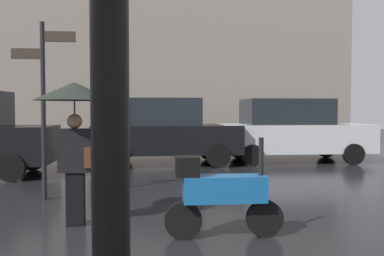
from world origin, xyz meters
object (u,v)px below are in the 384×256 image
parked_scooter (221,193)px  street_signpost (43,93)px  pedestrian_with_umbrella (75,109)px  parked_car_right (165,131)px  parked_car_distant (290,130)px

parked_scooter → street_signpost: bearing=135.9°
pedestrian_with_umbrella → parked_car_right: bearing=-167.8°
pedestrian_with_umbrella → parked_scooter: bearing=93.1°
parked_car_right → parked_scooter: bearing=107.4°
parked_car_distant → parked_scooter: bearing=-120.2°
parked_scooter → street_signpost: (-2.70, 2.44, 1.31)m
parked_car_right → street_signpost: (-2.24, -4.56, 0.90)m
street_signpost → parked_car_right: bearing=63.9°
parked_scooter → street_signpost: 3.87m
parked_scooter → parked_car_right: bearing=91.8°
parked_scooter → parked_car_distant: bearing=63.3°
parked_car_right → street_signpost: bearing=77.5°
parked_car_right → parked_car_distant: parked_car_right is taller
pedestrian_with_umbrella → parked_car_right: size_ratio=0.47×
parked_car_distant → pedestrian_with_umbrella: bearing=-134.0°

